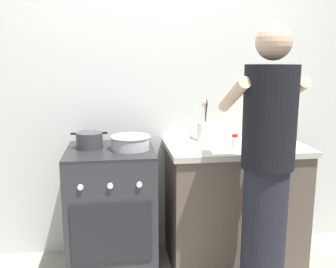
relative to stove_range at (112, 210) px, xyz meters
The scene contains 9 objects.
back_wall 1.03m from the stove_range, 32.64° to the left, with size 3.20×0.10×2.50m.
countertop 0.90m from the stove_range, ahead, with size 1.00×0.60×0.90m.
stove_range is the anchor object (origin of this frame).
pot 0.53m from the stove_range, 163.42° to the left, with size 0.25×0.18×0.11m.
mixing_bowl 0.52m from the stove_range, ahead, with size 0.28×0.28×0.09m.
utensil_crock 0.90m from the stove_range, 14.28° to the left, with size 0.10×0.10×0.32m.
spice_bottle 1.01m from the stove_range, ahead, with size 0.04×0.04×0.09m.
oil_bottle 1.25m from the stove_range, ahead, with size 0.06×0.06×0.24m.
person 1.14m from the stove_range, 32.10° to the right, with size 0.41×0.50×1.70m.
Camera 1 is at (-0.30, -2.39, 1.51)m, focal length 40.02 mm.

